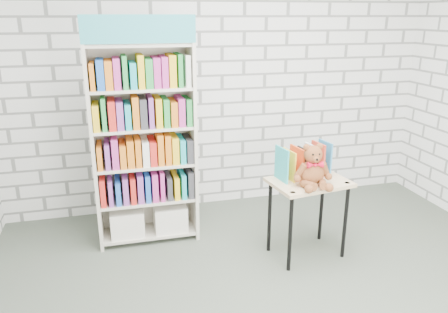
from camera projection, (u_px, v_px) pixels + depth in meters
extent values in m
plane|color=#444D41|center=(292.00, 312.00, 3.08)|extent=(4.50, 4.50, 0.00)
cube|color=silver|center=(222.00, 75.00, 4.48)|extent=(4.50, 0.02, 2.80)
cube|color=beige|center=(94.00, 150.00, 3.73)|extent=(0.03, 0.35, 1.78)
cube|color=beige|center=(193.00, 143.00, 3.94)|extent=(0.03, 0.35, 1.78)
cube|color=beige|center=(143.00, 142.00, 3.98)|extent=(0.89, 0.02, 1.78)
cube|color=teal|center=(139.00, 29.00, 3.37)|extent=(0.89, 0.02, 0.22)
cube|color=beige|center=(150.00, 231.00, 4.09)|extent=(0.83, 0.33, 0.02)
cube|color=beige|center=(148.00, 198.00, 3.99)|extent=(0.83, 0.33, 0.02)
cube|color=beige|center=(146.00, 164.00, 3.88)|extent=(0.83, 0.33, 0.02)
cube|color=beige|center=(143.00, 127.00, 3.78)|extent=(0.83, 0.33, 0.02)
cube|color=beige|center=(141.00, 88.00, 3.67)|extent=(0.83, 0.33, 0.02)
cube|color=beige|center=(139.00, 45.00, 3.56)|extent=(0.83, 0.33, 0.02)
cube|color=silver|center=(127.00, 221.00, 4.00)|extent=(0.30, 0.29, 0.24)
cube|color=silver|center=(170.00, 216.00, 4.10)|extent=(0.30, 0.29, 0.24)
cube|color=white|center=(147.00, 185.00, 3.94)|extent=(0.83, 0.29, 0.24)
cube|color=purple|center=(145.00, 150.00, 3.83)|extent=(0.83, 0.29, 0.24)
cube|color=#333338|center=(143.00, 112.00, 3.73)|extent=(0.83, 0.29, 0.24)
cube|color=red|center=(140.00, 73.00, 3.62)|extent=(0.83, 0.29, 0.24)
cube|color=tan|center=(309.00, 182.00, 3.62)|extent=(0.69, 0.53, 0.03)
cylinder|color=black|center=(290.00, 234.00, 3.48)|extent=(0.03, 0.03, 0.66)
cylinder|color=black|center=(270.00, 217.00, 3.78)|extent=(0.03, 0.03, 0.66)
cylinder|color=black|center=(345.00, 222.00, 3.68)|extent=(0.03, 0.03, 0.66)
cylinder|color=black|center=(321.00, 207.00, 3.98)|extent=(0.03, 0.03, 0.66)
cylinder|color=black|center=(293.00, 193.00, 3.38)|extent=(0.04, 0.04, 0.01)
cylinder|color=black|center=(347.00, 183.00, 3.58)|extent=(0.04, 0.04, 0.01)
cube|color=#28A9AF|center=(281.00, 165.00, 3.59)|extent=(0.04, 0.20, 0.26)
cube|color=yellow|center=(289.00, 164.00, 3.62)|extent=(0.04, 0.20, 0.26)
cube|color=#E54618|center=(296.00, 163.00, 3.64)|extent=(0.04, 0.20, 0.26)
cube|color=black|center=(303.00, 162.00, 3.67)|extent=(0.04, 0.20, 0.26)
cube|color=white|center=(311.00, 161.00, 3.69)|extent=(0.04, 0.20, 0.26)
cube|color=red|center=(318.00, 160.00, 3.72)|extent=(0.04, 0.20, 0.26)
cube|color=teal|center=(325.00, 159.00, 3.75)|extent=(0.04, 0.20, 0.26)
ellipsoid|color=brown|center=(312.00, 173.00, 3.51)|extent=(0.20, 0.17, 0.20)
sphere|color=brown|center=(313.00, 154.00, 3.45)|extent=(0.15, 0.15, 0.15)
sphere|color=brown|center=(307.00, 147.00, 3.44)|extent=(0.05, 0.05, 0.05)
sphere|color=brown|center=(319.00, 147.00, 3.46)|extent=(0.05, 0.05, 0.05)
sphere|color=brown|center=(316.00, 159.00, 3.40)|extent=(0.06, 0.06, 0.06)
sphere|color=black|center=(313.00, 155.00, 3.39)|extent=(0.02, 0.02, 0.02)
sphere|color=black|center=(319.00, 154.00, 3.40)|extent=(0.02, 0.02, 0.02)
sphere|color=black|center=(317.00, 160.00, 3.38)|extent=(0.02, 0.02, 0.02)
cylinder|color=brown|center=(301.00, 171.00, 3.46)|extent=(0.10, 0.09, 0.14)
cylinder|color=brown|center=(325.00, 169.00, 3.50)|extent=(0.10, 0.08, 0.14)
sphere|color=brown|center=(297.00, 179.00, 3.46)|extent=(0.06, 0.06, 0.06)
sphere|color=brown|center=(329.00, 177.00, 3.50)|extent=(0.06, 0.06, 0.06)
cylinder|color=brown|center=(309.00, 185.00, 3.42)|extent=(0.10, 0.16, 0.08)
cylinder|color=brown|center=(323.00, 184.00, 3.44)|extent=(0.12, 0.16, 0.08)
sphere|color=brown|center=(309.00, 189.00, 3.35)|extent=(0.07, 0.07, 0.07)
sphere|color=brown|center=(329.00, 188.00, 3.38)|extent=(0.07, 0.07, 0.07)
cone|color=red|center=(311.00, 165.00, 3.42)|extent=(0.06, 0.06, 0.05)
cone|color=red|center=(319.00, 165.00, 3.43)|extent=(0.06, 0.06, 0.05)
sphere|color=red|center=(315.00, 165.00, 3.42)|extent=(0.03, 0.03, 0.03)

